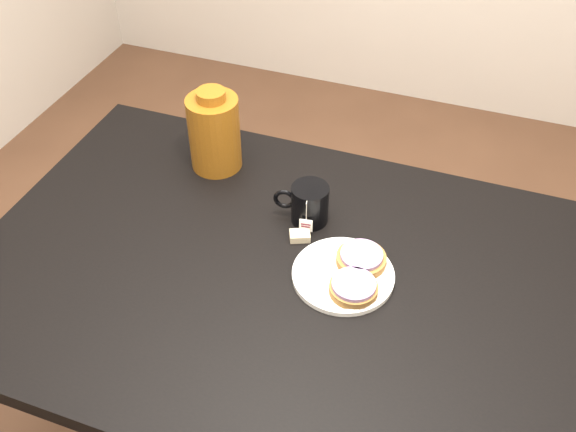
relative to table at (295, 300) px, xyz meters
The scene contains 7 objects.
table is the anchor object (origin of this frame).
plate 0.14m from the table, 15.76° to the left, with size 0.22×0.22×0.02m.
bagel_back 0.18m from the table, 29.59° to the left, with size 0.11×0.11×0.03m.
bagel_front 0.17m from the table, ahead, with size 0.13×0.13×0.03m.
mug 0.22m from the table, 99.52° to the left, with size 0.13×0.10×0.09m.
teabag_pouch 0.14m from the table, 104.21° to the left, with size 0.04×0.03×0.02m, color #C6B793.
bagel_package 0.46m from the table, 137.22° to the left, with size 0.14×0.14×0.21m.
Camera 1 is at (0.30, -0.87, 1.75)m, focal length 40.00 mm.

